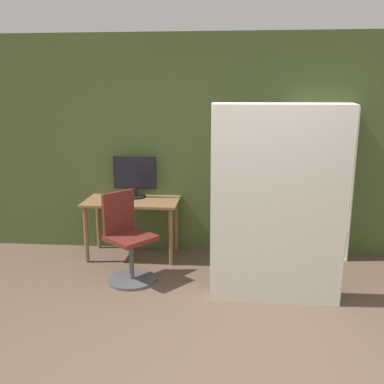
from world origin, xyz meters
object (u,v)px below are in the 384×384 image
office_chair (128,245)px  bookshelf (309,183)px  monitor (135,176)px  mattress_near (278,207)px

office_chair → bookshelf: bearing=23.5°
monitor → bookshelf: size_ratio=0.29×
mattress_near → bookshelf: bearing=67.8°
office_chair → monitor: bearing=96.1°
office_chair → mattress_near: mattress_near is taller
bookshelf → mattress_near: mattress_near is taller
monitor → office_chair: 1.04m
office_chair → bookshelf: bookshelf is taller
office_chair → mattress_near: (1.53, -0.36, 0.56)m
office_chair → mattress_near: size_ratio=0.51×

